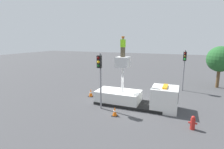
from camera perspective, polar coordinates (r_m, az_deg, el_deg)
ground_plane at (r=16.04m, az=5.63°, el=-9.78°), size 120.00×120.00×0.00m
bucket_truck at (r=15.60m, az=8.02°, el=-7.19°), size 7.11×2.28×4.28m
worker at (r=15.18m, az=3.59°, el=9.04°), size 0.40×0.26×1.75m
traffic_light_pole at (r=14.17m, az=-4.02°, el=1.37°), size 0.34×0.57×4.68m
traffic_light_across at (r=21.04m, az=22.57°, el=3.68°), size 0.34×0.57×4.62m
fire_hydrant at (r=12.89m, az=24.88°, el=-14.12°), size 0.54×0.30×0.94m
traffic_cone_rear at (r=18.18m, az=-6.95°, el=-6.01°), size 0.48×0.48×0.78m
traffic_cone_curbside at (r=13.68m, az=0.90°, el=-12.05°), size 0.44×0.44×0.71m
tree_left_bg at (r=24.47m, az=31.84°, el=4.26°), size 3.05×3.05×5.02m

